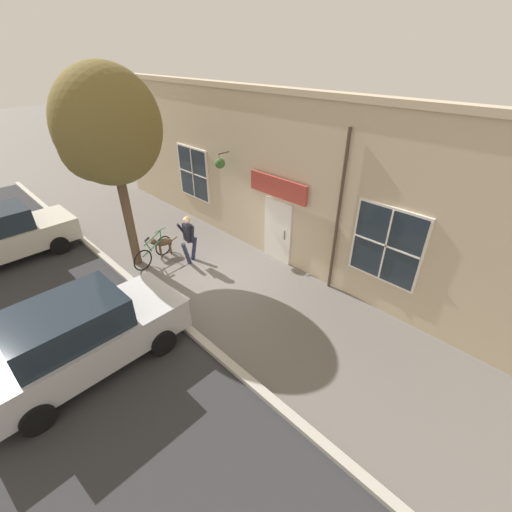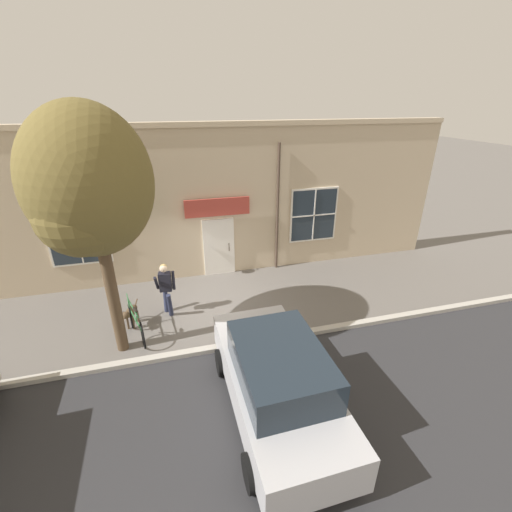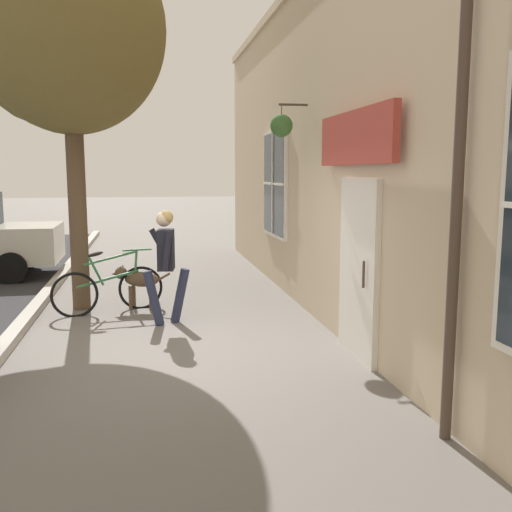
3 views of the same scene
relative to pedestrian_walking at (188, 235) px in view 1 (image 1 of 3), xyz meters
The scene contains 8 objects.
ground_plane 1.64m from the pedestrian_walking, 89.58° to the left, with size 90.00×90.00×0.00m, color #66605B.
storefront_facade 3.14m from the pedestrian_walking, 150.35° to the left, with size 0.95×18.00×5.23m.
pedestrian_walking is the anchor object (origin of this frame).
dog_on_leash 1.21m from the pedestrian_walking, 67.70° to the right, with size 0.93×0.43×0.70m.
street_tree_by_curb 3.71m from the pedestrian_walking, 41.30° to the right, with size 2.88×2.59×5.90m.
leaning_bicycle 1.35m from the pedestrian_walking, 44.76° to the right, with size 1.68×0.52×1.00m.
parked_car_nearest_curb 6.19m from the pedestrian_walking, 46.06° to the right, with size 4.33×1.99×1.75m.
parked_car_mid_block 4.67m from the pedestrian_walking, 25.48° to the left, with size 4.33×1.99×1.75m.
Camera 1 is at (5.30, 7.10, 6.12)m, focal length 24.00 mm.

